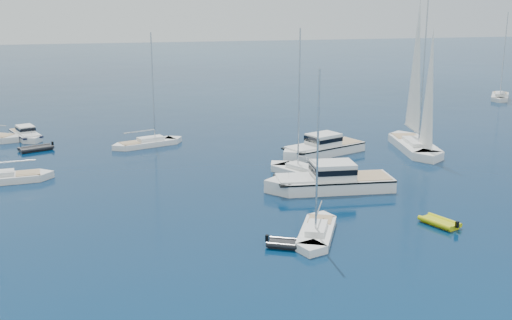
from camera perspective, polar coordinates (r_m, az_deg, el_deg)
The scene contains 12 objects.
motor_cruiser_centre at distance 56.58m, azimuth 6.56°, elevation -2.66°, with size 3.73×12.17×3.20m, color silver, non-canonical shape.
motor_cruiser_distant at distance 68.86m, azimuth 5.86°, elevation 0.52°, with size 3.33×10.87×2.85m, color white, non-canonical shape.
motor_cruiser_horizon at distance 80.63m, azimuth -19.80°, elevation 1.81°, with size 2.33×7.60×2.00m, color white, non-canonical shape.
sailboat_fore at distance 45.95m, azimuth 5.45°, elevation -6.81°, with size 2.21×8.51×12.51m, color white, non-canonical shape.
sailboat_mid_r at distance 60.48m, azimuth 4.40°, elevation -1.46°, with size 2.52×9.69×14.25m, color white, non-canonical shape.
sailboat_mid_l at distance 62.94m, azimuth -21.77°, elevation -1.85°, with size 2.53×9.72×14.28m, color silver, non-canonical shape.
sailboat_centre at distance 73.31m, azimuth -9.62°, elevation 1.26°, with size 2.32×8.93×13.12m, color white, non-canonical shape.
sailboat_sails_r at distance 72.56m, azimuth 13.95°, elevation 0.89°, with size 3.39×13.02×19.14m, color white, non-canonical shape.
sailboat_sails_far at distance 112.23m, azimuth 20.94°, elevation 5.14°, with size 2.55×9.79×14.39m, color silver, non-canonical shape.
tender_yellow at distance 49.81m, azimuth 16.05°, elevation -5.60°, with size 1.77×3.13×0.95m, color #BABF0B, non-canonical shape.
tender_grey_near at distance 43.97m, azimuth 3.00°, elevation -7.77°, with size 1.77×3.14×0.95m, color black, non-canonical shape.
tender_grey_far at distance 74.21m, azimuth -19.05°, elevation 0.81°, with size 2.04×3.74×0.95m, color black, non-canonical shape.
Camera 1 is at (-13.09, -27.95, 16.81)m, focal length 44.79 mm.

